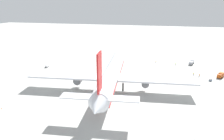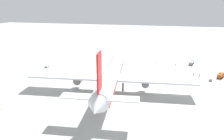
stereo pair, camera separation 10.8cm
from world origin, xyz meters
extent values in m
plane|color=#B2B2AD|center=(0.00, 0.00, 0.00)|extent=(600.00, 600.00, 0.00)
cylinder|color=silver|center=(0.00, 0.00, 7.25)|extent=(61.89, 13.57, 6.93)
cone|color=silver|center=(33.32, 3.64, 7.25)|extent=(6.25, 7.36, 6.79)
cone|color=silver|center=(-34.01, -3.72, 7.25)|extent=(7.61, 7.30, 6.59)
cube|color=red|center=(-28.58, -3.12, 17.07)|extent=(6.02, 1.15, 12.69)
cube|color=silver|center=(-29.83, 3.75, 8.64)|extent=(5.66, 12.27, 0.36)
cube|color=silver|center=(-28.32, -10.11, 8.64)|extent=(5.66, 12.27, 0.36)
cube|color=silver|center=(-5.26, 19.85, 6.21)|extent=(12.61, 34.45, 0.70)
cylinder|color=slate|center=(-3.72, 14.93, 4.10)|extent=(5.84, 4.10, 3.52)
cube|color=silver|center=(-0.85, -20.51, 6.21)|extent=(12.61, 34.45, 0.70)
cylinder|color=slate|center=(-0.41, -15.39, 4.25)|extent=(5.91, 3.81, 3.22)
cylinder|color=black|center=(21.40, 2.34, 1.89)|extent=(0.70, 0.70, 3.79)
cylinder|color=black|center=(-3.65, 5.10, 1.89)|extent=(0.70, 0.70, 3.79)
cylinder|color=black|center=(-2.46, -5.77, 1.89)|extent=(0.70, 0.70, 3.79)
cube|color=red|center=(0.00, 0.00, 5.35)|extent=(59.41, 12.96, 0.50)
cube|color=#BF4C14|center=(26.03, -51.77, 1.35)|extent=(2.35, 2.58, 1.81)
cube|color=#BF4C14|center=(28.37, -53.10, 1.55)|extent=(3.74, 3.37, 2.20)
cube|color=black|center=(25.57, -51.51, 1.80)|extent=(0.95, 1.59, 0.79)
cylinder|color=black|center=(25.63, -52.77, 0.45)|extent=(0.93, 0.71, 0.90)
cylinder|color=black|center=(26.68, -50.92, 0.45)|extent=(0.93, 0.71, 0.90)
cylinder|color=black|center=(28.41, -54.35, 0.45)|extent=(0.93, 0.71, 0.90)
cylinder|color=black|center=(29.45, -52.50, 0.45)|extent=(0.93, 0.71, 0.90)
cube|color=#999EA5|center=(53.57, -41.29, 1.43)|extent=(2.60, 2.68, 1.95)
cube|color=#999EA5|center=(50.01, -40.23, 1.32)|extent=(4.70, 3.31, 1.75)
cube|color=black|center=(54.26, -41.49, 1.92)|extent=(0.60, 1.78, 0.86)
cylinder|color=black|center=(53.68, -40.18, 0.45)|extent=(0.95, 0.54, 0.90)
cylinder|color=black|center=(53.06, -42.27, 0.45)|extent=(0.95, 0.54, 0.90)
cylinder|color=black|center=(49.47, -38.93, 0.45)|extent=(0.95, 0.54, 0.90)
cylinder|color=black|center=(48.85, -41.02, 0.45)|extent=(0.95, 0.54, 0.90)
cube|color=#26598C|center=(21.47, -46.80, 0.28)|extent=(2.52, 1.99, 0.15)
cylinder|color=#333338|center=(20.13, -46.38, 0.28)|extent=(0.60, 0.25, 0.08)
cube|color=silver|center=(21.47, -46.80, 0.90)|extent=(2.15, 1.75, 1.10)
cylinder|color=black|center=(20.46, -47.22, 0.20)|extent=(0.42, 0.23, 0.40)
cylinder|color=black|center=(20.88, -45.88, 0.20)|extent=(0.42, 0.23, 0.40)
cylinder|color=black|center=(22.06, -47.72, 0.20)|extent=(0.42, 0.23, 0.40)
cylinder|color=black|center=(22.48, -46.38, 0.20)|extent=(0.42, 0.23, 0.40)
cube|color=#595B60|center=(22.42, 47.17, 0.28)|extent=(3.09, 1.92, 0.15)
cylinder|color=#333338|center=(24.13, 47.50, 0.28)|extent=(0.60, 0.19, 0.08)
cube|color=silver|center=(22.42, 47.17, 0.92)|extent=(2.61, 1.70, 1.14)
cylinder|color=black|center=(23.36, 48.07, 0.20)|extent=(0.42, 0.19, 0.40)
cylinder|color=black|center=(23.63, 46.69, 0.20)|extent=(0.42, 0.19, 0.40)
cylinder|color=black|center=(21.22, 47.65, 0.20)|extent=(0.42, 0.19, 0.40)
cylinder|color=black|center=(21.48, 46.28, 0.20)|extent=(0.42, 0.19, 0.40)
cylinder|color=navy|center=(49.20, -18.03, 0.42)|extent=(0.44, 0.44, 0.84)
cylinder|color=orange|center=(49.20, -18.03, 1.15)|extent=(0.54, 0.54, 0.63)
sphere|color=beige|center=(49.20, -18.03, 1.58)|extent=(0.23, 0.23, 0.23)
cylinder|color=black|center=(46.78, -30.67, 0.41)|extent=(0.43, 0.43, 0.82)
cylinder|color=#B2F219|center=(46.78, -30.67, 1.13)|extent=(0.54, 0.54, 0.62)
sphere|color=#8C6647|center=(46.78, -30.67, 1.55)|extent=(0.22, 0.22, 0.22)
cylinder|color=#3F3F47|center=(26.47, -42.00, 0.43)|extent=(0.45, 0.45, 0.86)
cylinder|color=orange|center=(26.47, -42.00, 1.18)|extent=(0.56, 0.56, 0.65)
sphere|color=#8C6647|center=(26.47, -42.00, 1.62)|extent=(0.23, 0.23, 0.23)
cylinder|color=#3F3F47|center=(28.16, -39.28, 0.43)|extent=(0.34, 0.34, 0.86)
cylinder|color=yellow|center=(28.16, -39.28, 1.19)|extent=(0.43, 0.43, 0.65)
sphere|color=#8C6647|center=(28.16, -39.28, 1.63)|extent=(0.23, 0.23, 0.23)
cone|color=orange|center=(12.92, -38.81, 0.28)|extent=(0.36, 0.36, 0.55)
cone|color=orange|center=(-29.96, 35.10, 0.28)|extent=(0.36, 0.36, 0.55)
camera|label=1|loc=(-87.88, -21.92, 37.49)|focal=33.47mm
camera|label=2|loc=(-87.85, -22.03, 37.49)|focal=33.47mm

